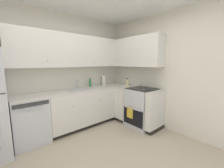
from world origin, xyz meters
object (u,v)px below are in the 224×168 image
object	(u,v)px
paper_towel_roll	(104,80)
oil_bottle	(127,83)
oven_range	(142,107)
soap_bottle	(90,83)
dishwasher	(30,120)

from	to	relation	value
paper_towel_roll	oil_bottle	bearing A→B (deg)	-64.89
oven_range	soap_bottle	world-z (taller)	soap_bottle
paper_towel_roll	oil_bottle	xyz separation A→B (m)	(0.29, -0.62, -0.03)
oven_range	paper_towel_roll	world-z (taller)	paper_towel_roll
oil_bottle	dishwasher	bearing A→B (deg)	168.18
oven_range	oil_bottle	distance (m)	0.72
dishwasher	oven_range	size ratio (longest dim) A/B	0.82
dishwasher	paper_towel_roll	xyz separation A→B (m)	(1.89, 0.16, 0.60)
soap_bottle	oil_bottle	size ratio (longest dim) A/B	1.00
soap_bottle	paper_towel_roll	xyz separation A→B (m)	(0.43, -0.02, 0.04)
oil_bottle	soap_bottle	bearing A→B (deg)	138.55
oven_range	dishwasher	bearing A→B (deg)	157.00
oil_bottle	oven_range	bearing A→B (deg)	-87.79
dishwasher	soap_bottle	world-z (taller)	soap_bottle
dishwasher	oven_range	distance (m)	2.39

